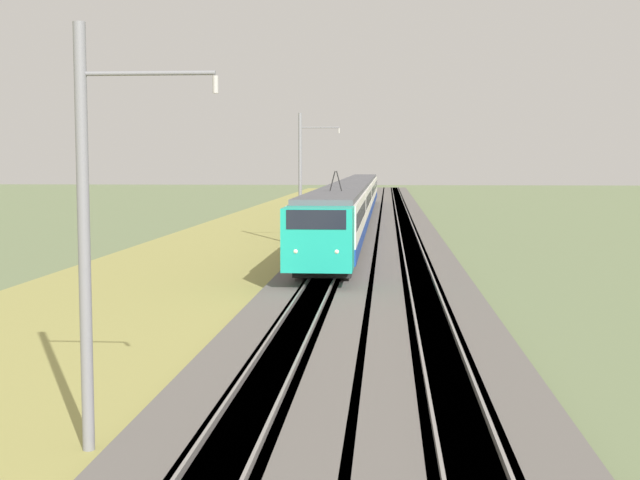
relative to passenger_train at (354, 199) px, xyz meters
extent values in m
cube|color=#605B56|center=(-17.15, 0.00, -2.11)|extent=(240.00, 4.40, 0.30)
cube|color=#605B56|center=(-17.15, -4.19, -2.11)|extent=(240.00, 4.40, 0.30)
cube|color=#4C4238|center=(-17.15, 0.00, -2.11)|extent=(240.00, 1.57, 0.30)
cube|color=gray|center=(-17.15, 0.53, -1.89)|extent=(240.00, 0.07, 0.15)
cube|color=gray|center=(-17.15, -0.53, -1.89)|extent=(240.00, 0.07, 0.15)
cube|color=#4C4238|center=(-17.15, -4.19, -2.11)|extent=(240.00, 1.57, 0.30)
cube|color=gray|center=(-17.15, -3.66, -1.89)|extent=(240.00, 0.07, 0.15)
cube|color=gray|center=(-17.15, -4.73, -1.89)|extent=(240.00, 0.07, 0.15)
cube|color=#99934C|center=(-17.15, 6.04, -2.20)|extent=(240.00, 13.78, 0.12)
cube|color=#19A88E|center=(-38.14, 0.00, 0.00)|extent=(2.35, 2.81, 2.52)
cube|color=black|center=(-38.49, 0.00, 0.85)|extent=(1.69, 2.34, 0.76)
sphere|color=#F2EAC6|center=(-39.26, 0.81, -0.41)|extent=(0.20, 0.20, 0.20)
sphere|color=#F2EAC6|center=(-39.26, -0.81, -0.41)|extent=(0.20, 0.20, 0.20)
cube|color=navy|center=(-28.61, 0.00, -0.91)|extent=(16.70, 2.93, 0.71)
cube|color=silver|center=(-28.61, 0.00, 0.35)|extent=(16.70, 2.93, 1.82)
cube|color=black|center=(-28.61, 0.00, 0.50)|extent=(15.37, 2.95, 0.76)
cube|color=#515156|center=(-28.61, 0.00, 1.39)|extent=(16.70, 2.69, 0.25)
cube|color=black|center=(-28.61, 0.00, -1.54)|extent=(15.87, 2.49, 0.55)
cylinder|color=black|center=(-35.16, 0.53, -1.38)|extent=(0.86, 0.12, 0.86)
cylinder|color=black|center=(-35.16, -0.53, -1.38)|extent=(0.86, 0.12, 0.86)
cube|color=navy|center=(-10.13, 0.00, -0.91)|extent=(19.05, 2.93, 0.71)
cube|color=silver|center=(-10.13, 0.00, 0.35)|extent=(19.05, 2.93, 1.82)
cube|color=black|center=(-10.13, 0.00, 0.50)|extent=(17.53, 2.95, 0.76)
cube|color=#515156|center=(-10.13, 0.00, 1.39)|extent=(19.05, 2.69, 0.25)
cube|color=black|center=(-10.13, 0.00, -1.54)|extent=(18.10, 2.49, 0.55)
cube|color=navy|center=(9.52, 0.00, -0.91)|extent=(19.05, 2.93, 0.71)
cube|color=silver|center=(9.52, 0.00, 0.35)|extent=(19.05, 2.93, 1.82)
cube|color=black|center=(9.52, 0.00, 0.50)|extent=(17.53, 2.95, 0.76)
cube|color=#515156|center=(9.52, 0.00, 1.39)|extent=(19.05, 2.69, 0.25)
cube|color=black|center=(9.52, 0.00, -1.54)|extent=(18.10, 2.49, 0.55)
cube|color=navy|center=(29.17, 0.00, -0.91)|extent=(19.05, 2.93, 0.71)
cube|color=silver|center=(29.17, 0.00, 0.35)|extent=(19.05, 2.93, 1.82)
cube|color=black|center=(29.17, 0.00, 0.50)|extent=(17.53, 2.95, 0.76)
cube|color=#515156|center=(29.17, 0.00, 1.39)|extent=(19.05, 2.69, 0.25)
cube|color=black|center=(29.17, 0.00, -1.54)|extent=(18.10, 2.49, 0.55)
cylinder|color=black|center=(-26.10, 0.17, 2.06)|extent=(0.06, 0.33, 1.08)
cylinder|color=black|center=(-26.10, -0.17, 2.06)|extent=(0.06, 0.33, 1.08)
cube|color=black|center=(-35.16, 0.00, -2.26)|extent=(0.10, 0.10, 0.00)
cylinder|color=slate|center=(-58.27, 2.63, 1.63)|extent=(0.22, 0.22, 7.78)
cylinder|color=slate|center=(-58.27, 1.43, 4.62)|extent=(0.08, 2.40, 0.08)
cylinder|color=#B2ADA8|center=(-58.27, 0.23, 4.42)|extent=(0.10, 0.10, 0.30)
cylinder|color=slate|center=(-18.75, 2.63, 1.91)|extent=(0.22, 0.22, 8.35)
cylinder|color=slate|center=(-18.75, 1.43, 5.19)|extent=(0.08, 2.40, 0.08)
cylinder|color=#B2ADA8|center=(-18.75, 0.23, 4.99)|extent=(0.10, 0.10, 0.30)
camera|label=1|loc=(-73.69, -2.75, 3.08)|focal=50.00mm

